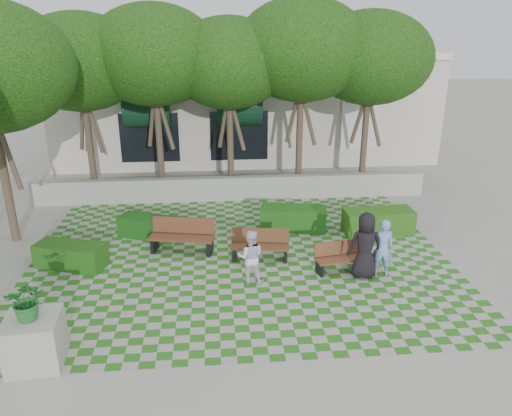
{
  "coord_description": "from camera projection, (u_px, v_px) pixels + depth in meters",
  "views": [
    {
      "loc": [
        -0.69,
        -12.02,
        6.56
      ],
      "look_at": [
        0.5,
        1.5,
        1.4
      ],
      "focal_mm": 35.0,
      "sensor_mm": 36.0,
      "label": 1
    }
  ],
  "objects": [
    {
      "name": "bench_east",
      "position": [
        343.0,
        257.0,
        13.77
      ],
      "size": [
        1.62,
        0.77,
        0.82
      ],
      "rotation": [
        0.0,
        0.0,
        0.17
      ],
      "color": "brown",
      "rests_on": "ground"
    },
    {
      "name": "person_white",
      "position": [
        250.0,
        257.0,
        13.03
      ],
      "size": [
        0.79,
        0.65,
        1.47
      ],
      "primitive_type": "imported",
      "rotation": [
        0.0,
        0.0,
        3.0
      ],
      "color": "white",
      "rests_on": "ground"
    },
    {
      "name": "building",
      "position": [
        243.0,
        102.0,
        25.87
      ],
      "size": [
        18.0,
        8.92,
        5.15
      ],
      "color": "beige",
      "rests_on": "ground"
    },
    {
      "name": "bench_west",
      "position": [
        183.0,
        236.0,
        14.87
      ],
      "size": [
        2.0,
        1.01,
        1.0
      ],
      "rotation": [
        0.0,
        0.0,
        -0.21
      ],
      "color": "#532E1C",
      "rests_on": "ground"
    },
    {
      "name": "retaining_wall",
      "position": [
        232.0,
        188.0,
        19.2
      ],
      "size": [
        15.0,
        0.36,
        0.9
      ],
      "primitive_type": "cube",
      "color": "#9E9B93",
      "rests_on": "ground"
    },
    {
      "name": "hedge_east",
      "position": [
        378.0,
        221.0,
        16.23
      ],
      "size": [
        2.25,
        0.95,
        0.78
      ],
      "primitive_type": "cube",
      "rotation": [
        0.0,
        0.0,
        0.03
      ],
      "color": "#235115",
      "rests_on": "ground"
    },
    {
      "name": "hedge_midleft",
      "position": [
        149.0,
        227.0,
        15.93
      ],
      "size": [
        2.03,
        1.44,
        0.66
      ],
      "primitive_type": "cube",
      "rotation": [
        0.0,
        0.0,
        -0.4
      ],
      "color": "#134713",
      "rests_on": "ground"
    },
    {
      "name": "lawn",
      "position": [
        240.0,
        259.0,
        14.51
      ],
      "size": [
        12.0,
        12.0,
        0.0
      ],
      "primitive_type": "plane",
      "color": "#2B721E",
      "rests_on": "ground"
    },
    {
      "name": "person_dark",
      "position": [
        365.0,
        246.0,
        13.24
      ],
      "size": [
        0.92,
        0.62,
        1.84
      ],
      "primitive_type": "imported",
      "rotation": [
        0.0,
        0.0,
        3.1
      ],
      "color": "black",
      "rests_on": "ground"
    },
    {
      "name": "hedge_midright",
      "position": [
        293.0,
        218.0,
        16.51
      ],
      "size": [
        2.27,
        1.28,
        0.75
      ],
      "primitive_type": "cube",
      "rotation": [
        0.0,
        0.0,
        -0.21
      ],
      "color": "#194D14",
      "rests_on": "ground"
    },
    {
      "name": "tree_row",
      "position": [
        176.0,
        62.0,
        17.13
      ],
      "size": [
        17.7,
        13.4,
        7.41
      ],
      "color": "#47382B",
      "rests_on": "ground"
    },
    {
      "name": "sidewalk_south",
      "position": [
        259.0,
        398.0,
        9.21
      ],
      "size": [
        16.0,
        2.0,
        0.01
      ],
      "primitive_type": "cube",
      "color": "#9E9B93",
      "rests_on": "ground"
    },
    {
      "name": "ground",
      "position": [
        243.0,
        276.0,
        13.58
      ],
      "size": [
        90.0,
        90.0,
        0.0
      ],
      "primitive_type": "plane",
      "color": "gray",
      "rests_on": "ground"
    },
    {
      "name": "bench_mid",
      "position": [
        260.0,
        245.0,
        14.43
      ],
      "size": [
        1.74,
        0.79,
        0.88
      ],
      "rotation": [
        0.0,
        0.0,
        -0.14
      ],
      "color": "#4F301B",
      "rests_on": "ground"
    },
    {
      "name": "person_blue",
      "position": [
        382.0,
        247.0,
        13.38
      ],
      "size": [
        0.65,
        0.48,
        1.63
      ],
      "primitive_type": "imported",
      "rotation": [
        0.0,
        0.0,
        2.98
      ],
      "color": "#7A9FDE",
      "rests_on": "ground"
    },
    {
      "name": "planter_front",
      "position": [
        33.0,
        331.0,
        9.89
      ],
      "size": [
        1.13,
        1.13,
        1.87
      ],
      "rotation": [
        0.0,
        0.0,
        0.08
      ],
      "color": "#9E9B93",
      "rests_on": "ground"
    },
    {
      "name": "hedge_west",
      "position": [
        71.0,
        255.0,
        14.01
      ],
      "size": [
        2.09,
        1.34,
        0.68
      ],
      "primitive_type": "cube",
      "rotation": [
        0.0,
        0.0,
        -0.31
      ],
      "color": "#1A4813",
      "rests_on": "ground"
    }
  ]
}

